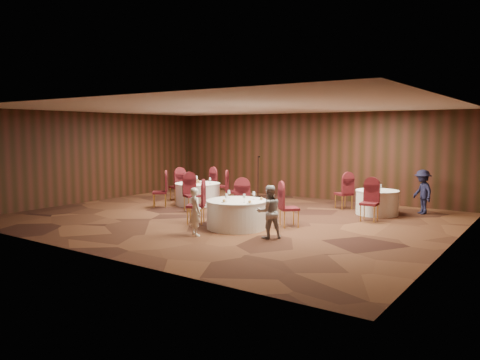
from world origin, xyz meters
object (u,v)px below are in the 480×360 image
Objects in this scene: table_right at (377,202)px; man_c at (422,192)px; woman_b at (269,212)px; mic_stand at (258,185)px; woman_a at (195,212)px; table_left at (198,194)px; table_main at (237,214)px.

man_c is at bearing 38.62° from table_right.
table_right is 1.01× the size of woman_b.
woman_b is at bearing -55.24° from mic_stand.
table_right is at bearing -94.92° from man_c.
woman_a is 7.29m from man_c.
table_left is 5.53m from woman_b.
woman_b is (4.67, -2.95, 0.26)m from table_left.
table_main is 5.97m from mic_stand.
table_left is 5.95m from table_right.
table_right is at bearing 15.93° from table_left.
table_left is at bearing -164.07° from table_right.
table_left is at bearing -113.33° from man_c.
table_main and table_left have the same top height.
mic_stand is 7.00m from woman_a.
man_c reaches higher than table_left.
mic_stand is 7.04m from woman_b.
table_left is at bearing -103.07° from mic_stand.
table_main is at bearing -119.61° from table_right.
table_main is at bearing -76.10° from woman_a.
table_right is 0.94× the size of man_c.
woman_b is 0.93× the size of man_c.
woman_b is at bearing -32.26° from table_left.
table_left is 0.99× the size of mic_stand.
mic_stand reaches higher than man_c.
woman_b is 5.87m from man_c.
woman_b reaches higher than table_left.
woman_a is (2.41, -6.57, 0.13)m from mic_stand.
mic_stand reaches higher than table_right.
woman_b is (4.02, -5.79, 0.18)m from mic_stand.
table_right is at bearing 60.39° from table_main.
table_left is (-3.39, 2.47, 0.00)m from table_main.
mic_stand is at bearing -104.96° from woman_b.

